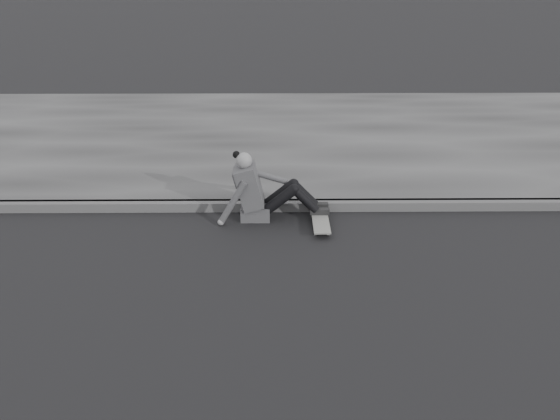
{
  "coord_description": "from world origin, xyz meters",
  "views": [
    {
      "loc": [
        -1.18,
        -4.81,
        3.25
      ],
      "look_at": [
        -1.12,
        1.43,
        0.5
      ],
      "focal_mm": 40.0,
      "sensor_mm": 36.0,
      "label": 1
    }
  ],
  "objects": [
    {
      "name": "seated_woman",
      "position": [
        -1.36,
        2.33,
        0.36
      ],
      "size": [
        1.38,
        0.46,
        0.88
      ],
      "color": "#47474A",
      "rests_on": "ground"
    },
    {
      "name": "ground",
      "position": [
        0.0,
        0.0,
        0.0
      ],
      "size": [
        80.0,
        80.0,
        0.0
      ],
      "primitive_type": "plane",
      "color": "black",
      "rests_on": "ground"
    },
    {
      "name": "sidewalk",
      "position": [
        0.0,
        5.6,
        0.06
      ],
      "size": [
        24.0,
        6.0,
        0.12
      ],
      "primitive_type": "cube",
      "color": "#3E3E3E",
      "rests_on": "ground"
    },
    {
      "name": "curb",
      "position": [
        0.0,
        2.58,
        0.06
      ],
      "size": [
        24.0,
        0.16,
        0.12
      ],
      "primitive_type": "cube",
      "color": "#505050",
      "rests_on": "ground"
    },
    {
      "name": "skateboard",
      "position": [
        -0.62,
        2.08,
        0.07
      ],
      "size": [
        0.2,
        0.78,
        0.09
      ],
      "color": "#9E9E99",
      "rests_on": "ground"
    }
  ]
}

